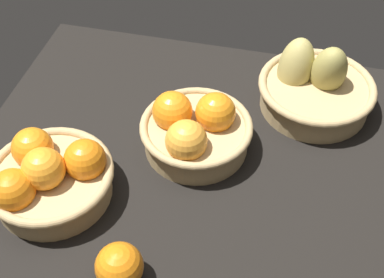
{
  "coord_description": "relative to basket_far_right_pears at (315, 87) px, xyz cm",
  "views": [
    {
      "loc": [
        16.55,
        -65.83,
        79.38
      ],
      "look_at": [
        0.77,
        0.68,
        7.0
      ],
      "focal_mm": 48.85,
      "sensor_mm": 36.0,
      "label": 1
    }
  ],
  "objects": [
    {
      "name": "basket_near_left",
      "position": [
        -43.99,
        -35.14,
        0.05
      ],
      "size": [
        22.71,
        22.71,
        11.88
      ],
      "color": "tan",
      "rests_on": "market_tray"
    },
    {
      "name": "basket_center",
      "position": [
        -21.51,
        -17.93,
        0.01
      ],
      "size": [
        21.83,
        21.83,
        11.5
      ],
      "color": "tan",
      "rests_on": "market_tray"
    },
    {
      "name": "market_tray",
      "position": [
        -22.39,
        -20.41,
        -6.23
      ],
      "size": [
        84.0,
        72.0,
        3.0
      ],
      "primitive_type": "cube",
      "color": "black",
      "rests_on": "ground"
    },
    {
      "name": "loose_orange_front_gap",
      "position": [
        -26.37,
        -48.72,
        -0.88
      ],
      "size": [
        7.69,
        7.69,
        7.69
      ],
      "primitive_type": "sphere",
      "color": "orange",
      "rests_on": "market_tray"
    },
    {
      "name": "basket_far_right_pears",
      "position": [
        0.0,
        0.0,
        0.0
      ],
      "size": [
        24.3,
        24.3,
        15.64
      ],
      "color": "tan",
      "rests_on": "market_tray"
    }
  ]
}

